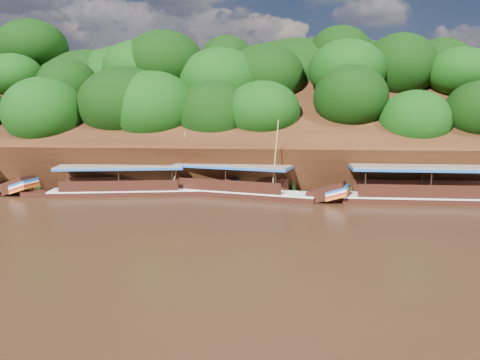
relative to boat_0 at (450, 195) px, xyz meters
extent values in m
plane|color=black|center=(-13.27, -7.42, -0.60)|extent=(160.00, 160.00, 0.00)
cube|color=black|center=(-13.27, 8.58, 2.90)|extent=(120.00, 16.12, 13.64)
cube|color=black|center=(-13.27, 18.58, -0.60)|extent=(120.00, 24.00, 12.00)
ellipsoid|color=#103709|center=(-19.27, 7.58, 2.90)|extent=(18.00, 8.00, 6.40)
ellipsoid|color=#103709|center=(-13.27, 15.58, 8.60)|extent=(24.00, 11.00, 8.40)
cube|color=black|center=(-0.84, 0.00, -0.60)|extent=(13.89, 2.41, 0.98)
cube|color=silver|center=(-0.84, 0.00, -0.14)|extent=(13.89, 2.48, 0.11)
cube|color=brown|center=(-1.71, 0.00, 2.01)|extent=(10.87, 2.76, 0.13)
cube|color=#174C99|center=(-1.71, 0.00, 1.88)|extent=(10.87, 2.76, 0.20)
cube|color=black|center=(-15.46, 1.18, -0.60)|extent=(12.28, 5.24, 0.91)
cube|color=silver|center=(-15.46, 1.18, -0.17)|extent=(12.30, 5.31, 0.10)
cube|color=black|center=(-8.87, -0.56, 0.10)|extent=(3.20, 2.34, 1.71)
cube|color=#174C99|center=(-8.13, -0.75, 0.41)|extent=(1.88, 2.06, 0.62)
cube|color=#AB2413|center=(-8.13, -0.75, 0.06)|extent=(1.88, 2.06, 0.62)
cube|color=brown|center=(-16.19, 1.37, 1.83)|extent=(9.83, 4.89, 0.12)
cube|color=#174C99|center=(-16.19, 1.37, 1.71)|extent=(9.83, 4.89, 0.18)
cylinder|color=tan|center=(-12.68, -0.18, 2.62)|extent=(0.52, 0.71, 5.50)
cube|color=black|center=(-24.07, 0.93, -0.60)|extent=(12.68, 4.31, 0.85)
cube|color=silver|center=(-24.07, 0.93, -0.20)|extent=(12.69, 4.37, 0.09)
cube|color=black|center=(-17.15, 2.21, 0.06)|extent=(3.17, 2.07, 1.68)
cube|color=#174C99|center=(-16.38, 2.35, 0.34)|extent=(1.80, 1.88, 0.63)
cube|color=#AB2413|center=(-16.38, 2.35, 0.02)|extent=(1.80, 1.88, 0.63)
cube|color=brown|center=(-24.84, 0.79, 1.68)|extent=(10.06, 4.13, 0.11)
cube|color=#174C99|center=(-24.84, 0.79, 1.57)|extent=(10.06, 4.13, 0.17)
cylinder|color=tan|center=(-20.31, 1.43, 2.13)|extent=(0.93, 1.44, 4.36)
cube|color=black|center=(-33.08, -0.07, 0.12)|extent=(3.06, 2.12, 1.71)
cube|color=#174C99|center=(-32.34, -0.18, 0.42)|extent=(1.72, 1.97, 0.62)
cube|color=#AB2413|center=(-32.34, -0.18, 0.07)|extent=(1.72, 1.97, 0.62)
cone|color=#235E17|center=(-32.88, 1.82, 0.17)|extent=(1.50, 1.50, 1.55)
cone|color=#235E17|center=(-26.62, 1.99, 0.27)|extent=(1.50, 1.50, 1.75)
cone|color=#235E17|center=(-18.44, 2.38, 0.23)|extent=(1.50, 1.50, 1.66)
cone|color=#235E17|center=(-11.61, 2.07, 0.13)|extent=(1.50, 1.50, 1.46)
cone|color=#235E17|center=(-6.20, 2.09, 0.50)|extent=(1.50, 1.50, 2.21)
cone|color=#235E17|center=(-0.47, 2.23, 0.21)|extent=(1.50, 1.50, 1.63)
camera|label=1|loc=(-11.97, -34.57, 6.24)|focal=35.00mm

